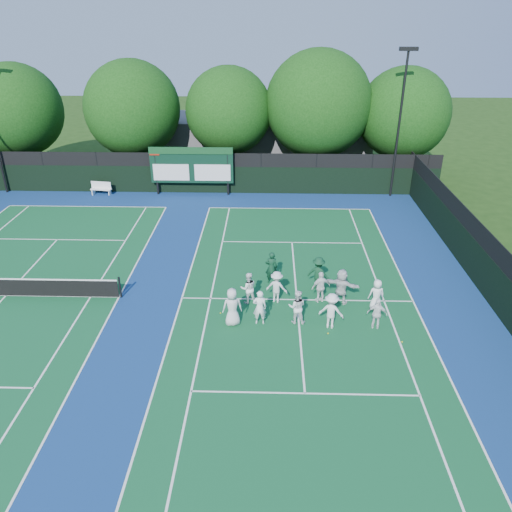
{
  "coord_description": "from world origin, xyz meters",
  "views": [
    {
      "loc": [
        -1.37,
        -19.24,
        12.51
      ],
      "look_at": [
        -2.0,
        3.0,
        1.3
      ],
      "focal_mm": 35.0,
      "sensor_mm": 36.0,
      "label": 1
    }
  ],
  "objects_px": {
    "tennis_net": "(4,287)",
    "bench": "(101,188)",
    "scoreboard": "(191,166)",
    "coach_left": "(271,267)"
  },
  "relations": [
    {
      "from": "tennis_net",
      "to": "scoreboard",
      "type": "bearing_deg",
      "value": 64.4
    },
    {
      "from": "scoreboard",
      "to": "tennis_net",
      "type": "relative_size",
      "value": 0.53
    },
    {
      "from": "tennis_net",
      "to": "bench",
      "type": "distance_m",
      "value": 14.37
    },
    {
      "from": "scoreboard",
      "to": "coach_left",
      "type": "distance_m",
      "value": 14.23
    },
    {
      "from": "coach_left",
      "to": "bench",
      "type": "bearing_deg",
      "value": -48.89
    },
    {
      "from": "tennis_net",
      "to": "bench",
      "type": "relative_size",
      "value": 7.17
    },
    {
      "from": "bench",
      "to": "coach_left",
      "type": "relative_size",
      "value": 0.93
    },
    {
      "from": "tennis_net",
      "to": "bench",
      "type": "bearing_deg",
      "value": 88.96
    },
    {
      "from": "scoreboard",
      "to": "coach_left",
      "type": "height_order",
      "value": "scoreboard"
    },
    {
      "from": "scoreboard",
      "to": "bench",
      "type": "bearing_deg",
      "value": -178.17
    }
  ]
}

